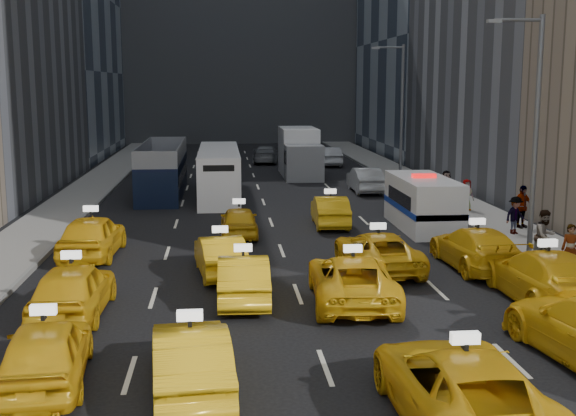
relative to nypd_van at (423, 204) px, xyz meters
name	(u,v)px	position (x,y,z in m)	size (l,w,h in m)	color
ground	(339,405)	(-6.80, -17.88, -1.14)	(160.00, 160.00, 0.00)	black
sidewalk_west	(68,207)	(-17.30, 7.12, -1.06)	(3.00, 90.00, 0.15)	gray
sidewalk_east	(452,201)	(3.70, 7.12, -1.06)	(3.00, 90.00, 0.15)	gray
curb_west	(96,206)	(-15.85, 7.12, -1.05)	(0.15, 90.00, 0.18)	slate
curb_east	(426,201)	(2.25, 7.12, -1.05)	(0.15, 90.00, 0.18)	slate
streetlight_near	(533,128)	(2.38, -5.88, 3.78)	(2.15, 0.22, 9.00)	#595B60
streetlight_far	(400,109)	(2.38, 14.12, 3.78)	(2.15, 0.22, 9.00)	#595B60
taxi_4	(46,352)	(-13.03, -16.26, -0.39)	(1.76, 4.39, 1.49)	gold
taxi_5	(191,359)	(-9.86, -16.94, -0.39)	(1.58, 4.52, 1.49)	gold
taxi_6	(463,388)	(-4.60, -19.00, -0.36)	(2.59, 5.61, 1.56)	gold
taxi_8	(73,289)	(-13.38, -11.48, -0.35)	(1.86, 4.63, 1.58)	gold
taxi_9	(243,278)	(-8.53, -10.43, -0.42)	(1.52, 4.35, 1.43)	gold
taxi_10	(352,279)	(-5.27, -10.94, -0.41)	(2.42, 5.25, 1.46)	gold
taxi_11	(546,277)	(0.51, -11.53, -0.32)	(2.29, 5.64, 1.64)	gold
taxi_12	(92,236)	(-14.08, -4.26, -0.31)	(1.96, 4.87, 1.66)	gold
taxi_13	(220,255)	(-9.22, -7.32, -0.44)	(1.47, 4.21, 1.39)	gold
taxi_14	(378,251)	(-3.68, -7.24, -0.45)	(2.29, 4.97, 1.38)	gold
taxi_15	(476,248)	(-0.12, -7.30, -0.39)	(2.10, 5.16, 1.50)	gold
taxi_16	(239,221)	(-8.40, -1.00, -0.48)	(1.56, 3.89, 1.32)	gold
taxi_17	(330,211)	(-4.12, 0.99, -0.43)	(1.49, 4.27, 1.41)	gold
nypd_van	(423,204)	(0.00, 0.00, 0.00)	(2.80, 6.04, 2.51)	silver
double_decker	(163,170)	(-12.59, 11.40, 0.36)	(3.04, 10.54, 3.03)	black
city_bus	(219,173)	(-9.26, 10.23, 0.25)	(2.42, 10.91, 2.81)	white
box_truck	(300,153)	(-3.51, 19.46, 0.53)	(2.90, 7.53, 3.39)	white
misc_car_0	(365,180)	(-0.39, 11.30, -0.38)	(1.60, 4.58, 1.51)	#9FA3A7
misc_car_1	(161,161)	(-13.61, 22.82, -0.30)	(2.78, 6.04, 1.68)	black
misc_car_2	(266,154)	(-5.35, 28.36, -0.42)	(2.01, 4.94, 1.43)	gray
misc_car_3	(225,157)	(-8.83, 26.65, -0.47)	(1.58, 3.92, 1.34)	black
misc_car_4	(329,156)	(-0.38, 25.93, -0.39)	(1.59, 4.56, 1.50)	#B4B7BC
pedestrian_0	(571,250)	(2.56, -8.96, -0.12)	(0.63, 0.41, 1.73)	gray
pedestrian_1	(545,236)	(2.44, -7.23, -0.03)	(0.94, 0.51, 1.93)	gray
pedestrian_2	(515,215)	(3.42, -2.28, -0.18)	(1.05, 0.43, 1.62)	gray
pedestrian_3	(522,207)	(4.24, -0.99, -0.03)	(1.12, 0.51, 1.92)	gray
pedestrian_4	(466,195)	(3.31, 3.66, -0.19)	(0.78, 0.43, 1.59)	gray
pedestrian_5	(446,186)	(3.08, 6.29, -0.12)	(1.61, 0.46, 1.73)	gray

